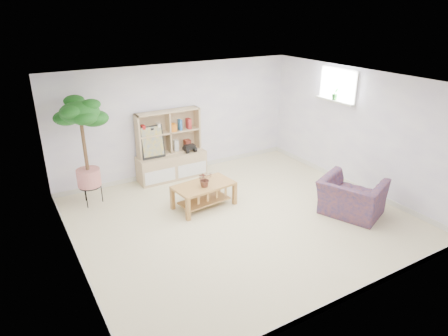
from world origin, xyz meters
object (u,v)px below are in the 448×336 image
floor_tree (85,153)px  armchair (352,195)px  coffee_table (204,195)px  storage_unit (171,146)px

floor_tree → armchair: (3.90, -2.79, -0.64)m
coffee_table → armchair: 2.66m
storage_unit → armchair: bearing=-56.2°
storage_unit → armchair: (2.10, -3.13, -0.35)m
storage_unit → coffee_table: (-0.03, -1.53, -0.51)m
coffee_table → storage_unit: bearing=82.5°
storage_unit → floor_tree: size_ratio=0.72×
armchair → coffee_table: bearing=30.3°
armchair → storage_unit: bearing=11.1°
coffee_table → floor_tree: floor_tree is taller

